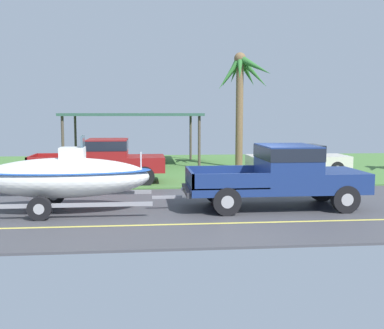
% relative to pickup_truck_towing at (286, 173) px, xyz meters
% --- Properties ---
extents(ground, '(36.00, 22.00, 0.11)m').
position_rel_pickup_truck_towing_xyz_m(ground, '(-1.15, 8.28, -1.06)').
color(ground, '#424247').
extents(pickup_truck_towing, '(5.50, 2.17, 1.90)m').
position_rel_pickup_truck_towing_xyz_m(pickup_truck_towing, '(0.00, 0.00, 0.00)').
color(pickup_truck_towing, navy).
rests_on(pickup_truck_towing, ground).
extents(boat_on_trailer, '(6.17, 2.33, 2.21)m').
position_rel_pickup_truck_towing_xyz_m(boat_on_trailer, '(-6.59, -0.00, -0.04)').
color(boat_on_trailer, gray).
rests_on(boat_on_trailer, ground).
extents(parked_pickup_background, '(5.52, 2.00, 1.82)m').
position_rel_pickup_truck_towing_xyz_m(parked_pickup_background, '(-5.76, 5.46, -0.04)').
color(parked_pickup_background, maroon).
rests_on(parked_pickup_background, ground).
extents(parked_sedan_near, '(4.62, 1.91, 1.38)m').
position_rel_pickup_truck_towing_xyz_m(parked_sedan_near, '(2.85, 7.75, -0.38)').
color(parked_sedan_near, beige).
rests_on(parked_sedan_near, ground).
extents(carport_awning, '(7.31, 4.99, 2.85)m').
position_rel_pickup_truck_towing_xyz_m(carport_awning, '(-4.86, 12.44, 1.67)').
color(carport_awning, '#4C4238').
rests_on(carport_awning, ground).
extents(palm_tree_near_right, '(2.84, 2.59, 5.91)m').
position_rel_pickup_truck_towing_xyz_m(palm_tree_near_right, '(0.70, 10.20, 3.35)').
color(palm_tree_near_right, brown).
rests_on(palm_tree_near_right, ground).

